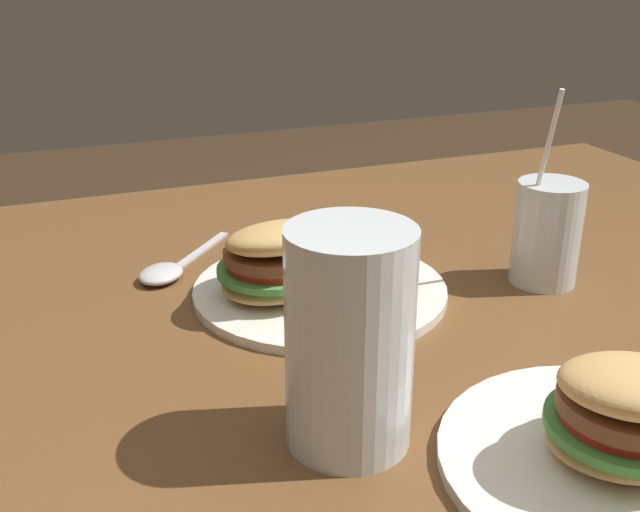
# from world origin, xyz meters

# --- Properties ---
(dining_table) EXTENTS (1.44, 1.29, 0.74)m
(dining_table) POSITION_xyz_m (0.00, 0.00, 0.67)
(dining_table) COLOR brown
(dining_table) RESTS_ON ground_plane
(meal_plate_near) EXTENTS (0.26, 0.26, 0.10)m
(meal_plate_near) POSITION_xyz_m (-0.01, -0.22, 0.77)
(meal_plate_near) COLOR white
(meal_plate_near) RESTS_ON dining_table
(beer_glass) EXTENTS (0.09, 0.09, 0.17)m
(beer_glass) POSITION_xyz_m (0.04, 0.02, 0.82)
(beer_glass) COLOR silver
(beer_glass) RESTS_ON dining_table
(juice_glass) EXTENTS (0.07, 0.07, 0.21)m
(juice_glass) POSITION_xyz_m (-0.27, -0.16, 0.79)
(juice_glass) COLOR silver
(juice_glass) RESTS_ON dining_table
(spoon) EXTENTS (0.14, 0.15, 0.02)m
(spoon) POSITION_xyz_m (0.11, -0.32, 0.75)
(spoon) COLOR silver
(spoon) RESTS_ON dining_table
(meal_plate_far) EXTENTS (0.25, 0.25, 0.10)m
(meal_plate_far) POSITION_xyz_m (-0.12, 0.12, 0.77)
(meal_plate_far) COLOR white
(meal_plate_far) RESTS_ON dining_table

